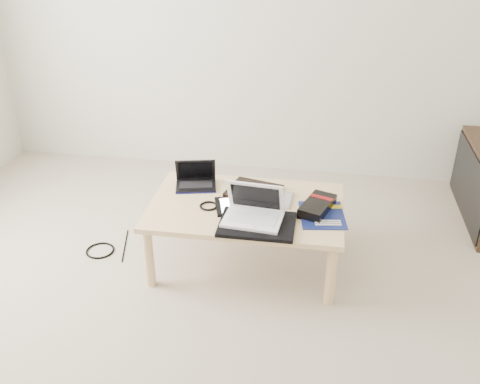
% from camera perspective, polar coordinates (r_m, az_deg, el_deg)
% --- Properties ---
extents(ground, '(4.00, 4.00, 0.00)m').
position_cam_1_polar(ground, '(2.79, -5.20, -15.18)').
color(ground, '#B3A691').
rests_on(ground, ground).
extents(coffee_table, '(1.10, 0.70, 0.40)m').
position_cam_1_polar(coffee_table, '(3.08, 0.65, -2.15)').
color(coffee_table, '#E2B888').
rests_on(coffee_table, ground).
extents(book, '(0.35, 0.31, 0.03)m').
position_cam_1_polar(book, '(3.16, 1.48, 0.06)').
color(book, black).
rests_on(book, coffee_table).
extents(netbook, '(0.27, 0.22, 0.17)m').
position_cam_1_polar(netbook, '(3.25, -4.74, 1.24)').
color(netbook, black).
rests_on(netbook, coffee_table).
extents(tablet, '(0.32, 0.27, 0.01)m').
position_cam_1_polar(tablet, '(3.03, -0.01, -1.45)').
color(tablet, black).
rests_on(tablet, coffee_table).
extents(remote, '(0.06, 0.20, 0.02)m').
position_cam_1_polar(remote, '(3.10, 5.10, -0.81)').
color(remote, silver).
rests_on(remote, coffee_table).
extents(neoprene_sleeve, '(0.40, 0.29, 0.02)m').
position_cam_1_polar(neoprene_sleeve, '(2.85, 1.84, -3.46)').
color(neoprene_sleeve, black).
rests_on(neoprene_sleeve, coffee_table).
extents(white_laptop, '(0.33, 0.25, 0.21)m').
position_cam_1_polar(white_laptop, '(2.86, 1.46, -2.10)').
color(white_laptop, white).
rests_on(white_laptop, neoprene_sleeve).
extents(motherboard, '(0.28, 0.33, 0.01)m').
position_cam_1_polar(motherboard, '(2.98, 8.79, -2.44)').
color(motherboard, '#0C1B50').
rests_on(motherboard, coffee_table).
extents(gpu_box, '(0.22, 0.30, 0.06)m').
position_cam_1_polar(gpu_box, '(3.01, 8.25, -1.51)').
color(gpu_box, black).
rests_on(gpu_box, coffee_table).
extents(cable_coil, '(0.11, 0.11, 0.01)m').
position_cam_1_polar(cable_coil, '(3.03, -3.38, -1.49)').
color(cable_coil, black).
rests_on(cable_coil, coffee_table).
extents(floor_cable_coil, '(0.21, 0.21, 0.01)m').
position_cam_1_polar(floor_cable_coil, '(3.47, -14.70, -6.06)').
color(floor_cable_coil, black).
rests_on(floor_cable_coil, ground).
extents(floor_cable_trail, '(0.09, 0.35, 0.01)m').
position_cam_1_polar(floor_cable_trail, '(3.48, -12.17, -5.59)').
color(floor_cable_trail, black).
rests_on(floor_cable_trail, ground).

